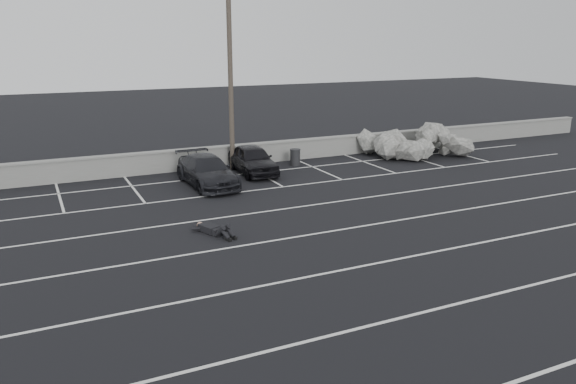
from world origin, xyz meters
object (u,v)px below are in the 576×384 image
utility_pole (230,77)px  person (209,225)px  car_right (207,171)px  car_left (253,159)px  trash_bin (295,157)px  riprap_pile (414,145)px

utility_pole → person: bearing=-114.7°
car_right → utility_pole: (2.09, 2.50, 3.85)m
car_left → trash_bin: car_left is taller
car_left → person: bearing=-118.6°
person → riprap_pile: bearing=6.8°
car_right → utility_pole: 5.05m
car_left → person: size_ratio=1.56×
riprap_pile → person: riprap_pile is taller
car_left → riprap_pile: riprap_pile is taller
utility_pole → riprap_pile: utility_pole is taller
car_left → utility_pole: (-0.60, 1.20, 3.83)m
car_left → car_right: (-2.69, -1.30, -0.03)m
trash_bin → riprap_pile: riprap_pile is taller
person → trash_bin: bearing=27.5°
car_right → riprap_pile: riprap_pile is taller
car_left → trash_bin: bearing=17.0°
car_right → utility_pole: bearing=48.0°
car_right → person: 6.28m
utility_pole → person: (-3.90, -8.50, -4.27)m
car_right → utility_pole: size_ratio=0.50×
car_right → trash_bin: (5.26, 1.94, -0.22)m
car_left → utility_pole: size_ratio=0.45×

